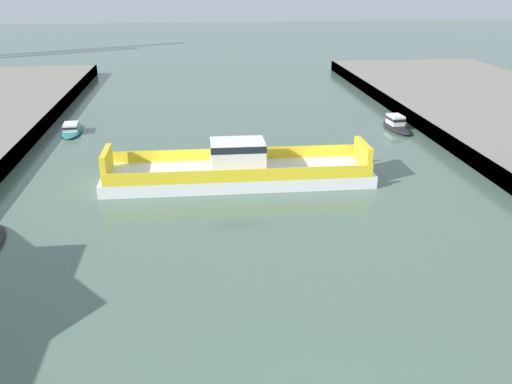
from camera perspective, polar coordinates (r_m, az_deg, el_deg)
The scene contains 3 objects.
chain_ferry at distance 49.89m, azimuth -1.88°, elevation 2.30°, with size 23.88×6.35×3.78m.
moored_boat_near_left at distance 68.99m, azimuth 14.15°, elevation 6.71°, with size 2.66×6.65×1.70m.
moored_boat_near_right at distance 69.25m, azimuth -18.35°, elevation 6.16°, with size 2.91×7.39×1.17m.
Camera 1 is at (-4.35, -15.89, 17.65)m, focal length 39.10 mm.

